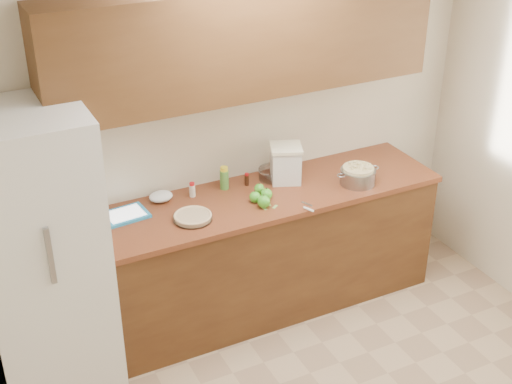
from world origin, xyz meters
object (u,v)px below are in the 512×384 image
flour_canister (286,163)px  colander (358,175)px  tablet (125,215)px  pie (193,217)px

flour_canister → colander: bearing=-31.6°
colander → tablet: 1.62m
tablet → flour_canister: bearing=-6.3°
pie → colander: size_ratio=0.75×
pie → colander: bearing=-2.2°
pie → tablet: (-0.37, 0.24, -0.01)m
pie → tablet: 0.44m
pie → colander: colander is taller
pie → tablet: size_ratio=0.84×
flour_canister → tablet: bearing=179.1°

